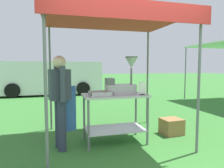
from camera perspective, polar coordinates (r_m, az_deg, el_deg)
name	(u,v)px	position (r m, az deg, el deg)	size (l,w,h in m)	color
ground_plane	(84,101)	(8.63, -7.74, -4.77)	(70.00, 70.00, 0.00)	#33702D
stall_canopy	(113,22)	(3.95, 0.40, 16.99)	(2.56, 2.14, 2.35)	slate
donut_cart	(115,108)	(3.84, 0.78, -6.64)	(1.18, 0.68, 0.91)	#B7B7BC
donut_tray	(101,94)	(3.66, -3.19, -2.86)	(0.40, 0.33, 0.07)	#B7B7BC
donut_fryer	(122,81)	(3.89, 2.95, 0.80)	(0.62, 0.28, 0.71)	#B7B7BC
menu_sign	(142,89)	(3.76, 8.45, -1.47)	(0.13, 0.05, 0.24)	black
vendor	(60,97)	(3.59, -14.30, -3.61)	(0.47, 0.54, 1.61)	#2D3347
supply_crate	(171,126)	(4.58, 16.31, -11.30)	(0.44, 0.40, 0.33)	olive
van_white	(50,78)	(11.18, -17.00, 1.75)	(5.25, 2.14, 1.69)	white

